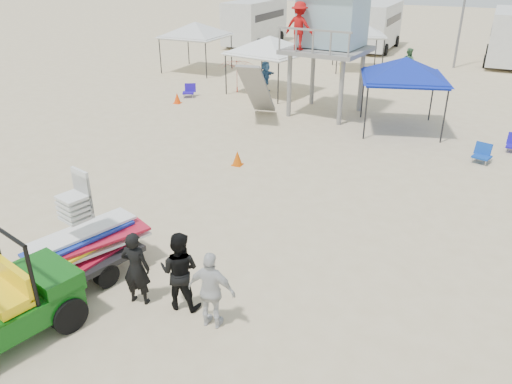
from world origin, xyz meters
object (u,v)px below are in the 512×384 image
at_px(man_left, 136,268).
at_px(canopy_blue, 406,61).
at_px(lifeguard_tower, 328,23).
at_px(surf_trailer, 86,241).

xyz_separation_m(man_left, canopy_blue, (2.70, 13.44, 1.91)).
relative_size(lifeguard_tower, canopy_blue, 1.38).
distance_m(surf_trailer, lifeguard_tower, 14.45).
bearing_deg(canopy_blue, lifeguard_tower, 163.98).
bearing_deg(lifeguard_tower, surf_trailer, -93.05).
bearing_deg(surf_trailer, lifeguard_tower, 86.95).
distance_m(surf_trailer, man_left, 1.55).
distance_m(man_left, lifeguard_tower, 14.76).
bearing_deg(canopy_blue, surf_trailer, -107.78).
relative_size(man_left, canopy_blue, 0.43).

